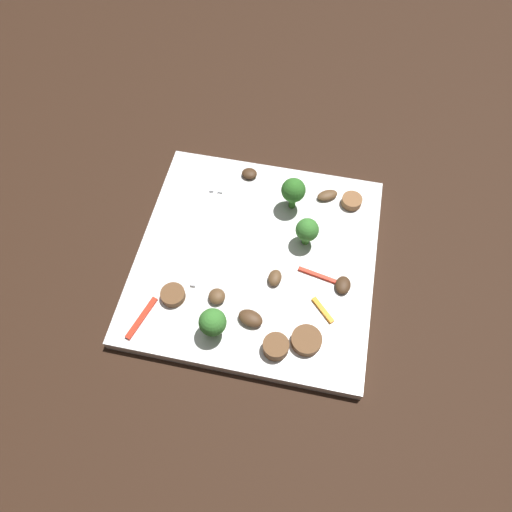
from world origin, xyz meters
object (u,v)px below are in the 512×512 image
object	(u,v)px
sausage_slice_0	(276,347)
mushroom_0	(275,278)
sausage_slice_3	(173,295)
sausage_slice_2	(352,201)
broccoli_floret_0	(307,230)
pepper_strip_2	(323,310)
fork	(210,216)
mushroom_5	(327,195)
broccoli_floret_1	(213,323)
pepper_strip_1	(317,275)
pepper_strip_0	(142,318)
plate	(256,259)
sausage_slice_1	(306,340)
broccoli_floret_2	(293,191)
mushroom_1	(217,296)
mushroom_3	(249,174)
mushroom_4	(251,318)
mushroom_2	(343,285)

from	to	relation	value
sausage_slice_0	mushroom_0	bearing A→B (deg)	11.09
sausage_slice_3	sausage_slice_2	bearing A→B (deg)	-47.09
broccoli_floret_0	pepper_strip_2	world-z (taller)	broccoli_floret_0
fork	mushroom_5	xyz separation A→B (m)	(0.06, -0.15, 0.00)
mushroom_0	broccoli_floret_1	bearing A→B (deg)	144.87
pepper_strip_1	sausage_slice_3	bearing A→B (deg)	110.89
broccoli_floret_0	sausage_slice_2	world-z (taller)	broccoli_floret_0
mushroom_0	sausage_slice_0	bearing A→B (deg)	-168.91
fork	broccoli_floret_1	xyz separation A→B (m)	(-0.15, -0.05, 0.03)
mushroom_0	pepper_strip_0	xyz separation A→B (m)	(-0.08, 0.14, -0.00)
plate	sausage_slice_2	size ratio (longest dim) A/B	10.99
broccoli_floret_0	sausage_slice_1	bearing A→B (deg)	-170.94
fork	pepper_strip_1	world-z (taller)	same
plate	broccoli_floret_2	xyz separation A→B (m)	(0.09, -0.03, 0.04)
sausage_slice_0	broccoli_floret_2	bearing A→B (deg)	4.22
mushroom_1	pepper_strip_1	distance (m)	0.13
pepper_strip_0	sausage_slice_2	bearing A→B (deg)	-46.01
broccoli_floret_0	broccoli_floret_2	world-z (taller)	broccoli_floret_2
mushroom_3	mushroom_4	xyz separation A→B (m)	(-0.21, -0.05, 0.00)
mushroom_4	fork	bearing A→B (deg)	32.14
broccoli_floret_2	sausage_slice_2	bearing A→B (deg)	-75.54
mushroom_5	pepper_strip_0	bearing A→B (deg)	139.09
sausage_slice_3	mushroom_5	world-z (taller)	sausage_slice_3
broccoli_floret_1	sausage_slice_2	xyz separation A→B (m)	(0.21, -0.14, -0.02)
mushroom_1	mushroom_3	xyz separation A→B (m)	(0.19, 0.00, -0.00)
sausage_slice_2	sausage_slice_3	distance (m)	0.27
broccoli_floret_1	mushroom_3	distance (m)	0.23
pepper_strip_2	broccoli_floret_2	bearing A→B (deg)	23.08
plate	broccoli_floret_0	bearing A→B (deg)	-60.09
pepper_strip_0	plate	bearing A→B (deg)	-46.08
fork	sausage_slice_2	size ratio (longest dim) A/B	6.66
plate	mushroom_3	distance (m)	0.13
broccoli_floret_0	mushroom_3	bearing A→B (deg)	45.31
mushroom_3	pepper_strip_0	world-z (taller)	mushroom_3
mushroom_4	pepper_strip_2	distance (m)	0.09
mushroom_0	mushroom_2	xyz separation A→B (m)	(0.01, -0.08, -0.00)
mushroom_3	mushroom_4	bearing A→B (deg)	-167.66
mushroom_0	mushroom_3	world-z (taller)	mushroom_0
sausage_slice_2	mushroom_0	world-z (taller)	same
sausage_slice_2	mushroom_5	size ratio (longest dim) A/B	0.95
sausage_slice_3	fork	bearing A→B (deg)	-6.54
plate	mushroom_5	xyz separation A→B (m)	(0.11, -0.08, 0.01)
plate	mushroom_3	size ratio (longest dim) A/B	13.99
mushroom_1	mushroom_2	world-z (taller)	mushroom_1
pepper_strip_0	broccoli_floret_0	bearing A→B (deg)	-50.21
mushroom_5	pepper_strip_0	xyz separation A→B (m)	(-0.22, 0.19, -0.00)
mushroom_0	pepper_strip_1	size ratio (longest dim) A/B	0.46
sausage_slice_1	plate	bearing A→B (deg)	38.35
mushroom_3	broccoli_floret_1	bearing A→B (deg)	-178.01
pepper_strip_1	pepper_strip_2	size ratio (longest dim) A/B	1.32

